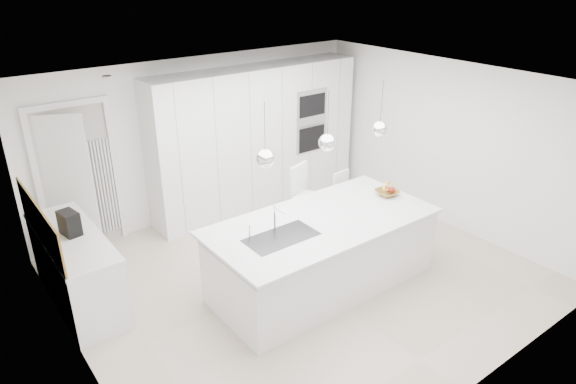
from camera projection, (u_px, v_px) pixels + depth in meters
floor at (302, 276)px, 6.72m from camera, size 5.50×5.50×0.00m
wall_back at (203, 137)px, 8.02m from camera, size 5.50×0.00×5.50m
wall_left at (69, 262)px, 4.69m from camera, size 0.00×5.00×5.00m
ceiling at (304, 86)px, 5.69m from camera, size 5.50×5.50×0.00m
tall_cabinets at (256, 138)px, 8.28m from camera, size 3.60×0.60×2.30m
oven_stack at (312, 121)px, 8.47m from camera, size 0.62×0.04×1.05m
doorway_frame at (79, 180)px, 7.02m from camera, size 1.11×0.08×2.13m
hallway_door at (61, 187)px, 6.85m from camera, size 0.76×0.38×2.00m
radiator at (104, 187)px, 7.26m from camera, size 0.32×0.04×1.40m
left_base_cabinets at (77, 270)px, 6.06m from camera, size 0.60×1.80×0.86m
left_worktop at (71, 237)px, 5.88m from camera, size 0.62×1.82×0.04m
oak_backsplash at (39, 223)px, 5.61m from camera, size 0.02×1.80×0.50m
island_base at (324, 255)px, 6.38m from camera, size 2.80×1.20×0.86m
island_worktop at (322, 221)px, 6.23m from camera, size 2.84×1.40×0.04m
island_sink at (281, 243)px, 5.86m from camera, size 0.84×0.44×0.18m
island_tap at (275, 218)px, 5.94m from camera, size 0.02×0.02×0.30m
pendant_left at (265, 159)px, 5.31m from camera, size 0.20×0.20×0.20m
pendant_mid at (327, 143)px, 5.77m from camera, size 0.20×0.20×0.20m
pendant_right at (380, 129)px, 6.24m from camera, size 0.20×0.20×0.20m
fruit_bowl at (387, 193)px, 6.86m from camera, size 0.32×0.32×0.07m
espresso_machine at (69, 223)px, 5.84m from camera, size 0.21×0.29×0.28m
bar_stool_left at (305, 209)px, 7.16m from camera, size 0.56×0.66×1.21m
bar_stool_right at (346, 205)px, 7.54m from camera, size 0.37×0.48×0.98m
apple_a at (388, 190)px, 6.87m from camera, size 0.07×0.07×0.07m
apple_b at (392, 190)px, 6.87m from camera, size 0.08×0.08×0.08m
banana_bunch at (387, 186)px, 6.83m from camera, size 0.26×0.18×0.23m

